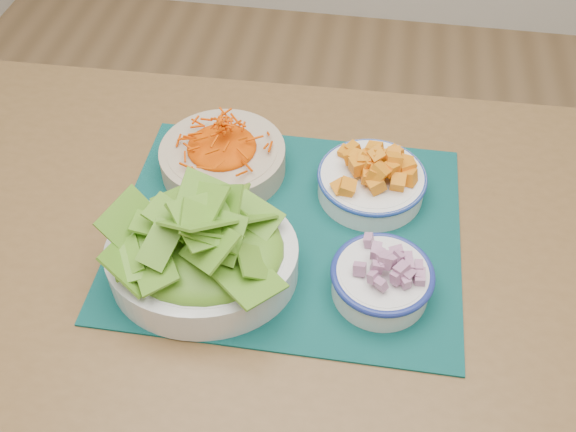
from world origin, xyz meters
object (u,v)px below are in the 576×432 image
object	(u,v)px
onion_bowl	(382,277)
table	(262,291)
lettuce_bowl	(201,246)
carrot_bowl	(222,154)
placemat	(288,229)
squash_bowl	(372,175)

from	to	relation	value
onion_bowl	table	bearing A→B (deg)	169.29
lettuce_bowl	onion_bowl	xyz separation A→B (m)	(0.26, 0.01, -0.03)
table	carrot_bowl	distance (m)	0.24
table	onion_bowl	xyz separation A→B (m)	(0.19, -0.03, 0.13)
lettuce_bowl	onion_bowl	bearing A→B (deg)	-6.33
table	placemat	xyz separation A→B (m)	(0.03, 0.06, 0.09)
placemat	onion_bowl	bearing A→B (deg)	-33.83
placemat	lettuce_bowl	xyz separation A→B (m)	(-0.11, -0.11, 0.07)
placemat	onion_bowl	world-z (taller)	onion_bowl
placemat	carrot_bowl	world-z (taller)	carrot_bowl
table	carrot_bowl	xyz separation A→B (m)	(-0.10, 0.18, 0.13)
carrot_bowl	onion_bowl	world-z (taller)	carrot_bowl
lettuce_bowl	onion_bowl	world-z (taller)	lettuce_bowl
carrot_bowl	squash_bowl	bearing A→B (deg)	-3.70
table	squash_bowl	xyz separation A→B (m)	(0.16, 0.16, 0.13)
table	onion_bowl	bearing A→B (deg)	-12.31
table	carrot_bowl	size ratio (longest dim) A/B	5.23
placemat	carrot_bowl	bearing A→B (deg)	137.85
table	squash_bowl	distance (m)	0.26
squash_bowl	lettuce_bowl	xyz separation A→B (m)	(-0.23, -0.21, 0.02)
table	placemat	world-z (taller)	placemat
lettuce_bowl	table	bearing A→B (deg)	21.05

